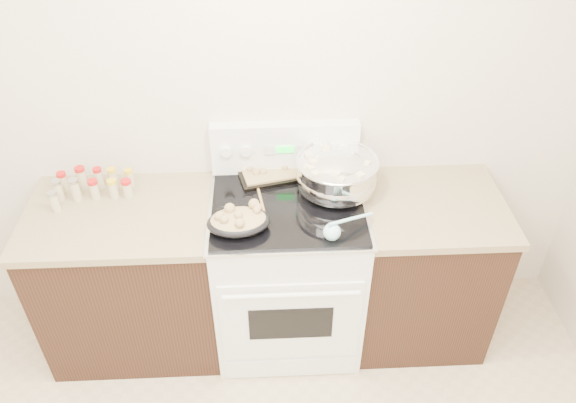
{
  "coord_description": "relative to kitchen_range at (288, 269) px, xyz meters",
  "views": [
    {
      "loc": [
        0.25,
        -0.73,
        2.66
      ],
      "look_at": [
        0.35,
        1.37,
        1.0
      ],
      "focal_mm": 35.0,
      "sensor_mm": 36.0,
      "label": 1
    }
  ],
  "objects": [
    {
      "name": "room_shell",
      "position": [
        -0.35,
        -1.42,
        1.21
      ],
      "size": [
        4.1,
        3.6,
        2.75
      ],
      "color": "beige",
      "rests_on": "ground"
    },
    {
      "name": "counter_left",
      "position": [
        -0.83,
        0.01,
        -0.03
      ],
      "size": [
        0.93,
        0.67,
        0.92
      ],
      "color": "black",
      "rests_on": "ground"
    },
    {
      "name": "counter_right",
      "position": [
        0.73,
        0.01,
        -0.03
      ],
      "size": [
        0.73,
        0.67,
        0.92
      ],
      "color": "black",
      "rests_on": "ground"
    },
    {
      "name": "kitchen_range",
      "position": [
        0.0,
        0.0,
        0.0
      ],
      "size": [
        0.78,
        0.73,
        1.22
      ],
      "color": "white",
      "rests_on": "ground"
    },
    {
      "name": "mixing_bowl",
      "position": [
        0.25,
        0.1,
        0.55
      ],
      "size": [
        0.41,
        0.41,
        0.24
      ],
      "color": "silver",
      "rests_on": "kitchen_range"
    },
    {
      "name": "roasting_pan",
      "position": [
        -0.23,
        -0.17,
        0.5
      ],
      "size": [
        0.31,
        0.23,
        0.12
      ],
      "color": "black",
      "rests_on": "kitchen_range"
    },
    {
      "name": "baking_sheet",
      "position": [
        -0.06,
        0.28,
        0.47
      ],
      "size": [
        0.45,
        0.36,
        0.06
      ],
      "color": "black",
      "rests_on": "kitchen_range"
    },
    {
      "name": "wooden_spoon",
      "position": [
        -0.14,
        -0.01,
        0.46
      ],
      "size": [
        0.06,
        0.26,
        0.04
      ],
      "color": "tan",
      "rests_on": "kitchen_range"
    },
    {
      "name": "blue_ladle",
      "position": [
        0.2,
        -0.25,
        0.49
      ],
      "size": [
        0.25,
        0.17,
        0.1
      ],
      "color": "#9EE5EC",
      "rests_on": "kitchen_range"
    },
    {
      "name": "spice_jars",
      "position": [
        -0.98,
        0.15,
        0.49
      ],
      "size": [
        0.39,
        0.23,
        0.13
      ],
      "color": "#BFB28C",
      "rests_on": "counter_left"
    }
  ]
}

